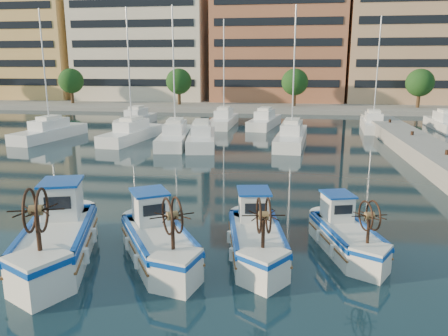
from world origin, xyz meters
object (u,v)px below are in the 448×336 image
fishing_boat_b (158,238)px  fishing_boat_c (256,235)px  fishing_boat_a (57,236)px  fishing_boat_d (346,233)px

fishing_boat_b → fishing_boat_c: bearing=-17.9°
fishing_boat_a → fishing_boat_d: fishing_boat_a is taller
fishing_boat_c → fishing_boat_d: 3.33m
fishing_boat_c → fishing_boat_d: bearing=5.1°
fishing_boat_a → fishing_boat_b: 3.49m
fishing_boat_c → fishing_boat_d: fishing_boat_c is taller
fishing_boat_b → fishing_boat_a: bearing=158.1°
fishing_boat_a → fishing_boat_d: size_ratio=1.32×
fishing_boat_b → fishing_boat_c: 3.47m
fishing_boat_a → fishing_boat_d: bearing=-4.5°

